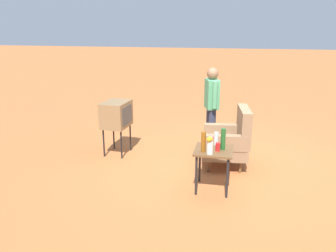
# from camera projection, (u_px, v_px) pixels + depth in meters

# --- Properties ---
(ground_plane) EXTENTS (60.00, 60.00, 0.00)m
(ground_plane) POSITION_uv_depth(u_px,v_px,m) (225.00, 161.00, 6.27)
(ground_plane) COLOR #AD6033
(armchair) EXTENTS (0.86, 0.87, 1.06)m
(armchair) POSITION_uv_depth(u_px,v_px,m) (230.00, 140.00, 5.91)
(armchair) COLOR brown
(armchair) RESTS_ON ground
(side_table) EXTENTS (0.56, 0.56, 0.65)m
(side_table) POSITION_uv_depth(u_px,v_px,m) (213.00, 156.00, 5.06)
(side_table) COLOR black
(side_table) RESTS_ON ground
(tv_on_stand) EXTENTS (0.63, 0.49, 1.03)m
(tv_on_stand) POSITION_uv_depth(u_px,v_px,m) (116.00, 115.00, 6.43)
(tv_on_stand) COLOR black
(tv_on_stand) RESTS_ON ground
(person_standing) EXTENTS (0.55, 0.32, 1.64)m
(person_standing) POSITION_uv_depth(u_px,v_px,m) (212.00, 104.00, 6.57)
(person_standing) COLOR #2D3347
(person_standing) RESTS_ON ground
(bottle_tall_amber) EXTENTS (0.07, 0.07, 0.30)m
(bottle_tall_amber) POSITION_uv_depth(u_px,v_px,m) (203.00, 142.00, 4.90)
(bottle_tall_amber) COLOR brown
(bottle_tall_amber) RESTS_ON side_table
(bottle_short_clear) EXTENTS (0.06, 0.06, 0.20)m
(bottle_short_clear) POSITION_uv_depth(u_px,v_px,m) (216.00, 139.00, 5.20)
(bottle_short_clear) COLOR silver
(bottle_short_clear) RESTS_ON side_table
(soda_can_red) EXTENTS (0.07, 0.07, 0.12)m
(soda_can_red) POSITION_uv_depth(u_px,v_px,m) (218.00, 147.00, 4.96)
(soda_can_red) COLOR red
(soda_can_red) RESTS_ON side_table
(bottle_wine_green) EXTENTS (0.07, 0.07, 0.32)m
(bottle_wine_green) POSITION_uv_depth(u_px,v_px,m) (223.00, 139.00, 4.98)
(bottle_wine_green) COLOR #1E5623
(bottle_wine_green) RESTS_ON side_table
(flower_vase) EXTENTS (0.14, 0.10, 0.27)m
(flower_vase) POSITION_uv_depth(u_px,v_px,m) (210.00, 144.00, 4.82)
(flower_vase) COLOR silver
(flower_vase) RESTS_ON side_table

